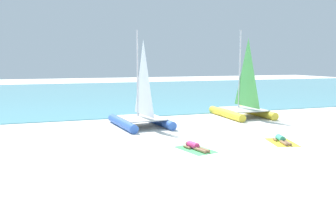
{
  "coord_description": "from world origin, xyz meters",
  "views": [
    {
      "loc": [
        -6.44,
        -13.07,
        3.91
      ],
      "look_at": [
        0.0,
        5.05,
        1.2
      ],
      "focal_mm": 39.2,
      "sensor_mm": 36.0,
      "label": 1
    }
  ],
  "objects_px": {
    "towel_left": "(196,150)",
    "sunbather_left": "(195,146)",
    "sailboat_blue": "(141,112)",
    "towel_right": "(282,142)",
    "sunbather_right": "(281,139)",
    "sailboat_yellow": "(243,104)"
  },
  "relations": [
    {
      "from": "sailboat_yellow",
      "to": "towel_right",
      "type": "xyz_separation_m",
      "value": [
        -2.46,
        -7.72,
        -0.89
      ]
    },
    {
      "from": "sunbather_right",
      "to": "sailboat_yellow",
      "type": "bearing_deg",
      "value": 88.15
    },
    {
      "from": "sailboat_blue",
      "to": "sunbather_right",
      "type": "xyz_separation_m",
      "value": [
        5.24,
        -6.42,
        -0.72
      ]
    },
    {
      "from": "towel_right",
      "to": "sailboat_blue",
      "type": "bearing_deg",
      "value": 128.83
    },
    {
      "from": "sailboat_yellow",
      "to": "towel_left",
      "type": "xyz_separation_m",
      "value": [
        -6.96,
        -7.65,
        -0.89
      ]
    },
    {
      "from": "sunbather_left",
      "to": "sailboat_blue",
      "type": "bearing_deg",
      "value": 83.83
    },
    {
      "from": "towel_right",
      "to": "sailboat_yellow",
      "type": "bearing_deg",
      "value": 72.32
    },
    {
      "from": "sailboat_blue",
      "to": "towel_right",
      "type": "height_order",
      "value": "sailboat_blue"
    },
    {
      "from": "towel_left",
      "to": "sunbather_left",
      "type": "distance_m",
      "value": 0.14
    },
    {
      "from": "towel_right",
      "to": "sunbather_right",
      "type": "xyz_separation_m",
      "value": [
        0.02,
        0.06,
        0.13
      ]
    },
    {
      "from": "towel_left",
      "to": "sunbather_left",
      "type": "height_order",
      "value": "sunbather_left"
    },
    {
      "from": "sailboat_yellow",
      "to": "towel_left",
      "type": "bearing_deg",
      "value": -130.43
    },
    {
      "from": "sailboat_blue",
      "to": "towel_left",
      "type": "distance_m",
      "value": 6.51
    },
    {
      "from": "towel_left",
      "to": "sunbather_left",
      "type": "bearing_deg",
      "value": 102.52
    },
    {
      "from": "sailboat_blue",
      "to": "sunbather_left",
      "type": "distance_m",
      "value": 6.43
    },
    {
      "from": "sunbather_right",
      "to": "sailboat_blue",
      "type": "bearing_deg",
      "value": 145.05
    },
    {
      "from": "towel_right",
      "to": "sunbather_right",
      "type": "relative_size",
      "value": 1.23
    },
    {
      "from": "towel_left",
      "to": "towel_right",
      "type": "relative_size",
      "value": 1.0
    },
    {
      "from": "towel_left",
      "to": "sailboat_yellow",
      "type": "bearing_deg",
      "value": 47.71
    },
    {
      "from": "sailboat_blue",
      "to": "sailboat_yellow",
      "type": "relative_size",
      "value": 0.95
    },
    {
      "from": "towel_left",
      "to": "sunbather_right",
      "type": "height_order",
      "value": "sunbather_right"
    },
    {
      "from": "sailboat_blue",
      "to": "sunbather_right",
      "type": "distance_m",
      "value": 8.32
    }
  ]
}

